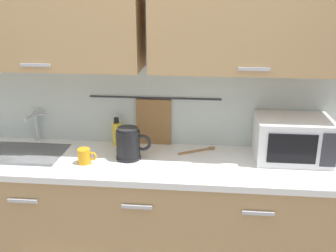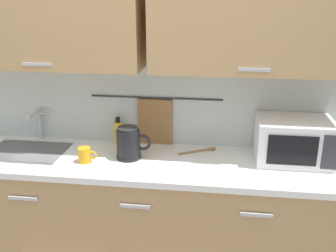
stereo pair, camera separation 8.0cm
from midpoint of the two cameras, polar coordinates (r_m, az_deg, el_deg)
counter_unit at (r=2.72m, az=-4.31°, el=-13.44°), size 2.53×0.64×0.90m
back_wall_assembly at (r=2.55m, az=-3.77°, el=10.16°), size 3.70×0.41×2.50m
sink_faucet at (r=2.90m, az=-19.53°, el=0.45°), size 0.09×0.17×0.22m
microwave at (r=2.57m, az=16.83°, el=-1.79°), size 0.46×0.35×0.27m
electric_kettle at (r=2.49m, az=-6.65°, el=-2.59°), size 0.23×0.16×0.21m
dish_soap_bottle at (r=2.73m, az=-8.30°, el=-1.01°), size 0.06×0.06×0.20m
mug_near_sink at (r=2.49m, az=-12.96°, el=-4.31°), size 0.12×0.08×0.09m
wooden_spoon at (r=2.63m, az=4.03°, el=-3.50°), size 0.25×0.16×0.01m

